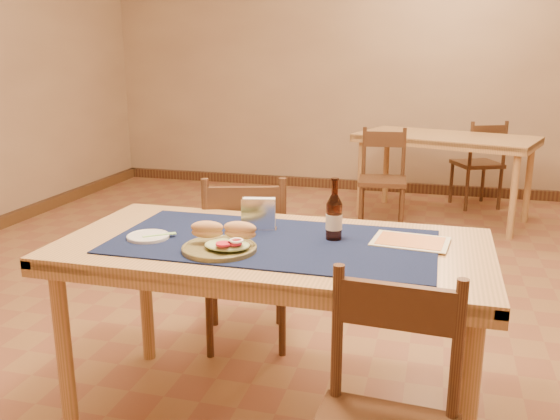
% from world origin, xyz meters
% --- Properties ---
extents(room, '(6.04, 7.04, 2.84)m').
position_xyz_m(room, '(0.00, 0.00, 1.40)').
color(room, brown).
rests_on(room, ground).
extents(main_table, '(1.60, 0.80, 0.75)m').
position_xyz_m(main_table, '(0.00, -0.80, 0.67)').
color(main_table, tan).
rests_on(main_table, ground).
extents(placemat, '(1.20, 0.60, 0.01)m').
position_xyz_m(placemat, '(0.00, -0.80, 0.75)').
color(placemat, '#10183B').
rests_on(placemat, main_table).
extents(baseboard, '(6.00, 7.00, 0.10)m').
position_xyz_m(baseboard, '(0.00, 0.00, 0.05)').
color(baseboard, '#4B311A').
rests_on(baseboard, ground).
extents(back_table, '(1.63, 1.15, 0.75)m').
position_xyz_m(back_table, '(0.63, 2.49, 0.67)').
color(back_table, tan).
rests_on(back_table, ground).
extents(chair_main_far, '(0.52, 0.52, 0.89)m').
position_xyz_m(chair_main_far, '(-0.31, -0.21, 0.46)').
color(chair_main_far, '#4B311A').
rests_on(chair_main_far, ground).
extents(chair_back_near, '(0.42, 0.42, 0.84)m').
position_xyz_m(chair_back_near, '(0.14, 2.06, 0.43)').
color(chair_back_near, '#4B311A').
rests_on(chair_back_near, ground).
extents(chair_back_far, '(0.51, 0.51, 0.84)m').
position_xyz_m(chair_back_far, '(0.95, 3.01, 0.44)').
color(chair_back_far, '#4B311A').
rests_on(chair_back_far, ground).
extents(sandwich_plate, '(0.27, 0.27, 0.10)m').
position_xyz_m(sandwich_plate, '(-0.14, -0.96, 0.78)').
color(sandwich_plate, olive).
rests_on(sandwich_plate, placemat).
extents(side_plate, '(0.16, 0.16, 0.01)m').
position_xyz_m(side_plate, '(-0.47, -0.89, 0.76)').
color(side_plate, silver).
rests_on(side_plate, placemat).
extents(fork, '(0.11, 0.09, 0.00)m').
position_xyz_m(fork, '(-0.42, -0.87, 0.77)').
color(fork, '#A0E980').
rests_on(fork, side_plate).
extents(beer_bottle, '(0.06, 0.06, 0.24)m').
position_xyz_m(beer_bottle, '(0.21, -0.72, 0.84)').
color(beer_bottle, '#481B0C').
rests_on(beer_bottle, placemat).
extents(napkin_holder, '(0.15, 0.08, 0.13)m').
position_xyz_m(napkin_holder, '(-0.10, -0.67, 0.82)').
color(napkin_holder, white).
rests_on(napkin_holder, placemat).
extents(menu_card, '(0.30, 0.23, 0.01)m').
position_xyz_m(menu_card, '(0.50, -0.68, 0.76)').
color(menu_card, beige).
rests_on(menu_card, placemat).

